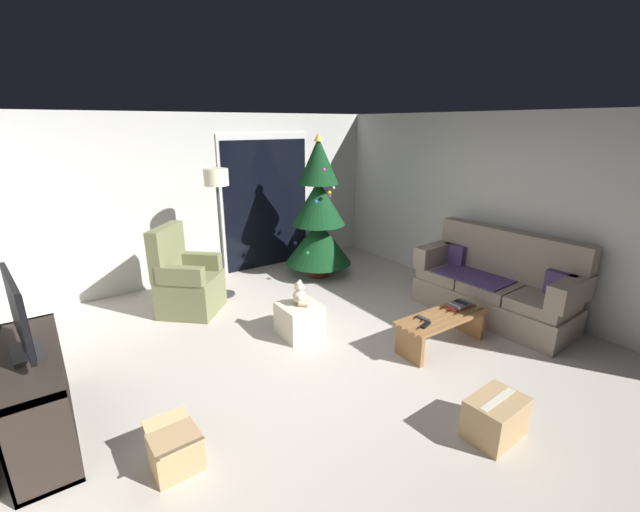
{
  "coord_description": "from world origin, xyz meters",
  "views": [
    {
      "loc": [
        -2.24,
        -3.14,
        2.35
      ],
      "look_at": [
        0.4,
        0.7,
        0.85
      ],
      "focal_mm": 23.25,
      "sensor_mm": 36.0,
      "label": 1
    }
  ],
  "objects_px": {
    "cell_phone": "(461,302)",
    "cardboard_box_taped_mid_floor": "(495,417)",
    "couch": "(496,286)",
    "cardboard_box_open_near_shelf": "(176,452)",
    "armchair": "(186,282)",
    "media_shelf": "(33,402)",
    "remote_graphite": "(423,318)",
    "television": "(18,315)",
    "ottoman": "(300,319)",
    "coffee_table": "(442,326)",
    "floor_lamp": "(217,190)",
    "book_stack": "(459,305)",
    "christmas_tree": "(318,216)",
    "teddy_bear_cream": "(300,295)",
    "remote_black": "(426,325)"
  },
  "relations": [
    {
      "from": "remote_black",
      "to": "cardboard_box_open_near_shelf",
      "type": "xyz_separation_m",
      "value": [
        -2.56,
        -0.02,
        -0.23
      ]
    },
    {
      "from": "cardboard_box_taped_mid_floor",
      "to": "christmas_tree",
      "type": "bearing_deg",
      "value": 76.6
    },
    {
      "from": "floor_lamp",
      "to": "cardboard_box_taped_mid_floor",
      "type": "relative_size",
      "value": 3.74
    },
    {
      "from": "remote_black",
      "to": "cell_phone",
      "type": "bearing_deg",
      "value": -100.68
    },
    {
      "from": "remote_black",
      "to": "cardboard_box_taped_mid_floor",
      "type": "relative_size",
      "value": 0.33
    },
    {
      "from": "coffee_table",
      "to": "couch",
      "type": "bearing_deg",
      "value": 7.03
    },
    {
      "from": "television",
      "to": "ottoman",
      "type": "relative_size",
      "value": 1.9
    },
    {
      "from": "teddy_bear_cream",
      "to": "cardboard_box_open_near_shelf",
      "type": "relative_size",
      "value": 0.63
    },
    {
      "from": "coffee_table",
      "to": "teddy_bear_cream",
      "type": "distance_m",
      "value": 1.6
    },
    {
      "from": "armchair",
      "to": "media_shelf",
      "type": "distance_m",
      "value": 2.36
    },
    {
      "from": "media_shelf",
      "to": "teddy_bear_cream",
      "type": "height_order",
      "value": "media_shelf"
    },
    {
      "from": "cell_phone",
      "to": "teddy_bear_cream",
      "type": "height_order",
      "value": "teddy_bear_cream"
    },
    {
      "from": "teddy_bear_cream",
      "to": "cardboard_box_open_near_shelf",
      "type": "bearing_deg",
      "value": -146.31
    },
    {
      "from": "cardboard_box_open_near_shelf",
      "to": "armchair",
      "type": "bearing_deg",
      "value": 70.69
    },
    {
      "from": "television",
      "to": "cardboard_box_open_near_shelf",
      "type": "height_order",
      "value": "television"
    },
    {
      "from": "book_stack",
      "to": "ottoman",
      "type": "xyz_separation_m",
      "value": [
        -1.44,
        1.08,
        -0.22
      ]
    },
    {
      "from": "remote_black",
      "to": "cardboard_box_taped_mid_floor",
      "type": "height_order",
      "value": "remote_black"
    },
    {
      "from": "remote_graphite",
      "to": "television",
      "type": "height_order",
      "value": "television"
    },
    {
      "from": "floor_lamp",
      "to": "cell_phone",
      "type": "bearing_deg",
      "value": -57.27
    },
    {
      "from": "remote_graphite",
      "to": "media_shelf",
      "type": "xyz_separation_m",
      "value": [
        -3.43,
        0.75,
        -0.04
      ]
    },
    {
      "from": "remote_graphite",
      "to": "remote_black",
      "type": "bearing_deg",
      "value": 50.77
    },
    {
      "from": "remote_graphite",
      "to": "floor_lamp",
      "type": "distance_m",
      "value": 3.09
    },
    {
      "from": "ottoman",
      "to": "cardboard_box_open_near_shelf",
      "type": "bearing_deg",
      "value": -146.02
    },
    {
      "from": "couch",
      "to": "cell_phone",
      "type": "relative_size",
      "value": 13.76
    },
    {
      "from": "armchair",
      "to": "media_shelf",
      "type": "height_order",
      "value": "armchair"
    },
    {
      "from": "remote_graphite",
      "to": "cardboard_box_taped_mid_floor",
      "type": "bearing_deg",
      "value": 65.24
    },
    {
      "from": "book_stack",
      "to": "floor_lamp",
      "type": "relative_size",
      "value": 0.14
    },
    {
      "from": "remote_graphite",
      "to": "couch",
      "type": "bearing_deg",
      "value": -179.12
    },
    {
      "from": "remote_black",
      "to": "teddy_bear_cream",
      "type": "height_order",
      "value": "teddy_bear_cream"
    },
    {
      "from": "remote_graphite",
      "to": "ottoman",
      "type": "height_order",
      "value": "remote_graphite"
    },
    {
      "from": "christmas_tree",
      "to": "cardboard_box_open_near_shelf",
      "type": "relative_size",
      "value": 4.88
    },
    {
      "from": "teddy_bear_cream",
      "to": "television",
      "type": "bearing_deg",
      "value": -174.79
    },
    {
      "from": "remote_graphite",
      "to": "armchair",
      "type": "distance_m",
      "value": 2.98
    },
    {
      "from": "couch",
      "to": "cardboard_box_open_near_shelf",
      "type": "distance_m",
      "value": 4.08
    },
    {
      "from": "floor_lamp",
      "to": "cardboard_box_open_near_shelf",
      "type": "relative_size",
      "value": 3.93
    },
    {
      "from": "cell_phone",
      "to": "ottoman",
      "type": "relative_size",
      "value": 0.33
    },
    {
      "from": "ottoman",
      "to": "cardboard_box_open_near_shelf",
      "type": "xyz_separation_m",
      "value": [
        -1.75,
        -1.18,
        -0.04
      ]
    },
    {
      "from": "cell_phone",
      "to": "armchair",
      "type": "relative_size",
      "value": 0.13
    },
    {
      "from": "book_stack",
      "to": "cell_phone",
      "type": "relative_size",
      "value": 1.7
    },
    {
      "from": "remote_graphite",
      "to": "floor_lamp",
      "type": "bearing_deg",
      "value": -68.71
    },
    {
      "from": "coffee_table",
      "to": "floor_lamp",
      "type": "relative_size",
      "value": 0.62
    },
    {
      "from": "cell_phone",
      "to": "teddy_bear_cream",
      "type": "xyz_separation_m",
      "value": [
        -1.44,
        1.08,
        0.06
      ]
    },
    {
      "from": "christmas_tree",
      "to": "cardboard_box_open_near_shelf",
      "type": "bearing_deg",
      "value": -138.53
    },
    {
      "from": "couch",
      "to": "television",
      "type": "bearing_deg",
      "value": 171.49
    },
    {
      "from": "couch",
      "to": "ottoman",
      "type": "distance_m",
      "value": 2.51
    },
    {
      "from": "cell_phone",
      "to": "cardboard_box_taped_mid_floor",
      "type": "bearing_deg",
      "value": -135.91
    },
    {
      "from": "coffee_table",
      "to": "remote_graphite",
      "type": "bearing_deg",
      "value": 166.53
    },
    {
      "from": "media_shelf",
      "to": "teddy_bear_cream",
      "type": "bearing_deg",
      "value": 6.39
    },
    {
      "from": "book_stack",
      "to": "cardboard_box_taped_mid_floor",
      "type": "relative_size",
      "value": 0.51
    },
    {
      "from": "coffee_table",
      "to": "armchair",
      "type": "bearing_deg",
      "value": 129.09
    }
  ]
}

